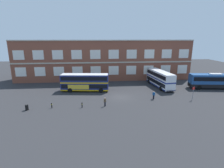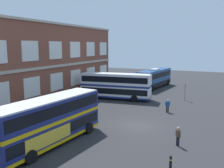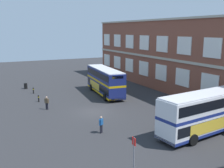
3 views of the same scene
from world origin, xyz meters
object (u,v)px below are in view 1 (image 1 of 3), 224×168
object	(u,v)px
bus_stand_flag	(193,92)
station_litter_bin	(27,107)
second_passenger	(105,101)
double_decker_near	(85,82)
safety_bollard_east	(82,105)
touring_coach	(215,81)
safety_bollard_west	(52,105)
waiting_passenger	(154,95)
double_decker_middle	(160,78)

from	to	relation	value
bus_stand_flag	station_litter_bin	bearing A→B (deg)	-175.52
second_passenger	bus_stand_flag	xyz separation A→B (m)	(18.02, 1.97, 0.70)
double_decker_near	safety_bollard_east	world-z (taller)	double_decker_near
touring_coach	second_passenger	world-z (taller)	touring_coach
second_passenger	safety_bollard_west	distance (m)	9.63
station_litter_bin	safety_bollard_east	xyz separation A→B (m)	(9.55, 0.30, -0.03)
station_litter_bin	waiting_passenger	bearing A→B (deg)	8.34
touring_coach	bus_stand_flag	distance (m)	12.01
double_decker_near	waiting_passenger	size ratio (longest dim) A/B	6.59
touring_coach	second_passenger	bearing A→B (deg)	-161.49
touring_coach	bus_stand_flag	xyz separation A→B (m)	(-9.57, -7.26, -0.27)
double_decker_middle	bus_stand_flag	bearing A→B (deg)	-72.03
double_decker_middle	waiting_passenger	distance (m)	10.30
double_decker_middle	bus_stand_flag	world-z (taller)	double_decker_middle
waiting_passenger	touring_coach	bearing A→B (deg)	19.73
double_decker_near	bus_stand_flag	distance (m)	23.63
double_decker_near	safety_bollard_west	world-z (taller)	double_decker_near
second_passenger	station_litter_bin	size ratio (longest dim) A/B	1.65
touring_coach	station_litter_bin	world-z (taller)	touring_coach
double_decker_middle	second_passenger	xyz separation A→B (m)	(-14.72, -12.16, -1.22)
waiting_passenger	bus_stand_flag	world-z (taller)	bus_stand_flag
waiting_passenger	safety_bollard_east	bearing A→B (deg)	-167.43
double_decker_near	station_litter_bin	xyz separation A→B (m)	(-9.57, -10.57, -1.63)
double_decker_middle	station_litter_bin	bearing A→B (deg)	-155.99
waiting_passenger	second_passenger	world-z (taller)	same
safety_bollard_east	second_passenger	bearing A→B (deg)	2.89
waiting_passenger	bus_stand_flag	xyz separation A→B (m)	(7.84, -1.02, 0.70)
touring_coach	station_litter_bin	distance (m)	42.49
double_decker_middle	waiting_passenger	size ratio (longest dim) A/B	6.60
waiting_passenger	station_litter_bin	bearing A→B (deg)	-171.66
touring_coach	waiting_passenger	world-z (taller)	touring_coach
double_decker_middle	double_decker_near	bearing A→B (deg)	-173.65
double_decker_middle	second_passenger	size ratio (longest dim) A/B	6.60
second_passenger	bus_stand_flag	distance (m)	18.15
double_decker_middle	touring_coach	size ratio (longest dim) A/B	0.92
waiting_passenger	double_decker_near	bearing A→B (deg)	153.81
double_decker_near	bus_stand_flag	world-z (taller)	double_decker_near
waiting_passenger	bus_stand_flag	distance (m)	7.94
double_decker_middle	touring_coach	distance (m)	13.20
touring_coach	safety_bollard_west	distance (m)	38.36
waiting_passenger	second_passenger	bearing A→B (deg)	-163.61
touring_coach	double_decker_near	bearing A→B (deg)	178.52
station_litter_bin	safety_bollard_west	distance (m)	4.16
waiting_passenger	second_passenger	xyz separation A→B (m)	(-10.19, -3.00, 0.00)
double_decker_near	bus_stand_flag	size ratio (longest dim) A/B	4.15
touring_coach	second_passenger	size ratio (longest dim) A/B	7.20
second_passenger	safety_bollard_west	world-z (taller)	second_passenger
waiting_passenger	safety_bollard_west	size ratio (longest dim) A/B	1.79
double_decker_near	safety_bollard_east	xyz separation A→B (m)	(-0.01, -10.27, -1.66)
double_decker_near	touring_coach	xyz separation A→B (m)	(31.77, -0.82, -0.24)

